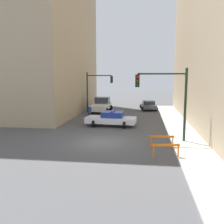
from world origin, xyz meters
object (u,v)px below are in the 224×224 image
at_px(parked_car_near, 148,105).
at_px(pedestrian_crossing, 90,112).
at_px(police_car, 111,119).
at_px(barrier_front, 166,149).
at_px(traffic_light_far, 96,86).
at_px(barrier_mid, 162,140).
at_px(white_truck, 101,105).
at_px(traffic_light_near, 169,94).

height_order(parked_car_near, pedestrian_crossing, pedestrian_crossing).
bearing_deg(police_car, barrier_front, -149.15).
distance_m(traffic_light_far, barrier_mid, 17.55).
relative_size(police_car, white_truck, 0.89).
bearing_deg(pedestrian_crossing, white_truck, 100.16).
relative_size(traffic_light_near, parked_car_near, 1.17).
bearing_deg(traffic_light_far, barrier_mid, -64.32).
distance_m(traffic_light_far, white_truck, 2.63).
xyz_separation_m(police_car, barrier_front, (4.39, -8.98, -0.11)).
relative_size(pedestrian_crossing, barrier_front, 1.04).
bearing_deg(white_truck, pedestrian_crossing, -90.77).
xyz_separation_m(traffic_light_near, pedestrian_crossing, (-7.51, 7.92, -2.67)).
xyz_separation_m(pedestrian_crossing, barrier_front, (7.09, -11.75, -0.24)).
xyz_separation_m(barrier_front, barrier_mid, (-0.10, 2.04, 0.00)).
height_order(traffic_light_far, white_truck, traffic_light_far).
relative_size(traffic_light_far, barrier_front, 3.27).
bearing_deg(police_car, barrier_mid, -143.51).
xyz_separation_m(traffic_light_far, barrier_front, (7.61, -17.65, -2.78)).
height_order(traffic_light_far, police_car, traffic_light_far).
height_order(parked_car_near, barrier_front, parked_car_near).
bearing_deg(barrier_mid, white_truck, 112.96).
distance_m(white_truck, barrier_mid, 17.56).
bearing_deg(white_truck, police_car, -74.00).
bearing_deg(barrier_mid, traffic_light_near, 73.78).
distance_m(traffic_light_near, barrier_front, 4.83).
bearing_deg(police_car, parked_car_near, -12.05).
bearing_deg(pedestrian_crossing, barrier_front, -47.52).
height_order(traffic_light_near, pedestrian_crossing, traffic_light_near).
xyz_separation_m(traffic_light_far, white_truck, (0.66, 0.55, -2.49)).
height_order(traffic_light_far, barrier_mid, traffic_light_far).
height_order(white_truck, barrier_mid, white_truck).
height_order(barrier_front, barrier_mid, same).
distance_m(traffic_light_near, white_truck, 16.36).
bearing_deg(parked_car_near, traffic_light_near, -91.98).
bearing_deg(parked_car_near, white_truck, -161.11).
bearing_deg(police_car, white_truck, 20.37).
bearing_deg(barrier_front, white_truck, 110.91).
relative_size(traffic_light_far, police_car, 1.07).
xyz_separation_m(police_car, barrier_mid, (4.28, -6.94, -0.11)).
bearing_deg(police_car, pedestrian_crossing, 49.09).
bearing_deg(parked_car_near, pedestrian_crossing, -130.14).
relative_size(traffic_light_far, pedestrian_crossing, 3.13).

